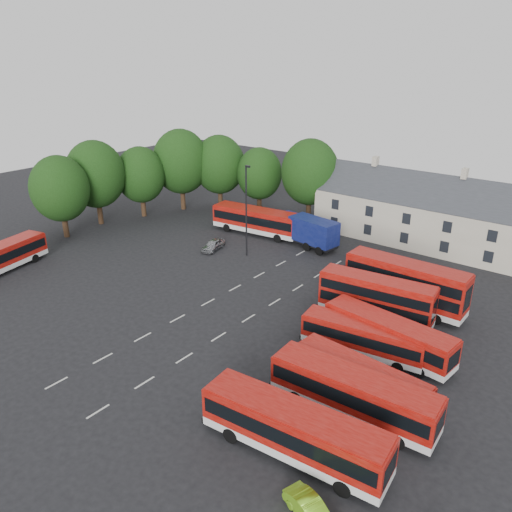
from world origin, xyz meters
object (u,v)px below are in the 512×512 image
object	(u,v)px
bus_west	(0,256)
bus_dd_south	(376,297)
lamppost	(246,209)
lime_car	(311,510)
silver_car	(213,245)
bus_row_a	(294,428)
box_truck	(307,230)

from	to	relation	value
bus_west	bus_dd_south	bearing A→B (deg)	-81.06
bus_dd_south	lamppost	bearing A→B (deg)	158.49
bus_west	lime_car	world-z (taller)	bus_west
silver_car	lamppost	bearing A→B (deg)	3.08
bus_dd_south	silver_car	world-z (taller)	bus_dd_south
bus_row_a	box_truck	xyz separation A→B (m)	(-18.21, 29.53, 0.12)
lime_car	box_truck	bearing A→B (deg)	51.25
bus_row_a	bus_dd_south	bearing A→B (deg)	95.35
bus_dd_south	lamppost	distance (m)	19.53
silver_car	lime_car	size ratio (longest dim) A/B	1.10
box_truck	bus_west	bearing A→B (deg)	-120.47
bus_west	silver_car	bearing A→B (deg)	-49.49
bus_row_a	lamppost	size ratio (longest dim) A/B	1.09
silver_car	lamppost	world-z (taller)	lamppost
bus_dd_south	silver_car	distance (m)	23.26
box_truck	lamppost	world-z (taller)	lamppost
bus_west	lime_car	bearing A→B (deg)	-111.18
silver_car	lime_car	bearing A→B (deg)	-51.59
bus_row_a	lamppost	xyz separation A→B (m)	(-22.01, 22.56, 3.77)
bus_dd_south	bus_west	world-z (taller)	bus_dd_south
bus_west	lamppost	xyz separation A→B (m)	(17.89, 20.15, 3.91)
bus_west	lime_car	distance (m)	43.48
silver_car	lime_car	world-z (taller)	silver_car
bus_west	silver_car	xyz separation A→B (m)	(13.60, 19.01, -1.18)
box_truck	lamppost	bearing A→B (deg)	-110.45
bus_dd_south	box_truck	xyz separation A→B (m)	(-14.82, 11.74, -0.26)
lime_car	bus_dd_south	bearing A→B (deg)	35.49
bus_west	silver_car	world-z (taller)	bus_west
box_truck	lamppost	size ratio (longest dim) A/B	0.81
bus_dd_south	silver_car	bearing A→B (deg)	163.87
bus_dd_south	bus_west	bearing A→B (deg)	-164.29
lamppost	bus_row_a	bearing A→B (deg)	-45.71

